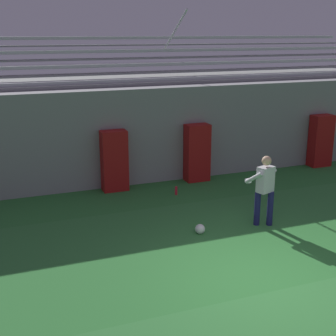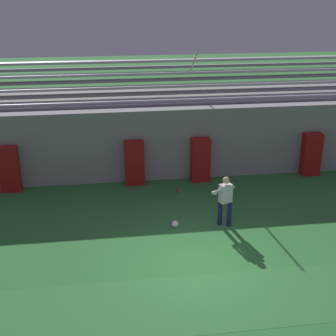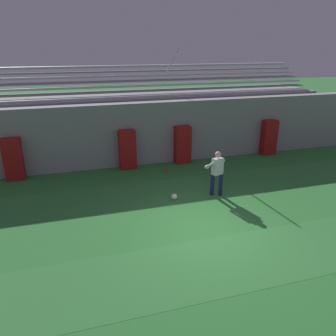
{
  "view_description": "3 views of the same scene",
  "coord_description": "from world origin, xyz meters",
  "px_view_note": "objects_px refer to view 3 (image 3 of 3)",
  "views": [
    {
      "loc": [
        -4.37,
        -6.42,
        4.36
      ],
      "look_at": [
        -0.56,
        3.59,
        1.22
      ],
      "focal_mm": 50.0,
      "sensor_mm": 36.0,
      "label": 1
    },
    {
      "loc": [
        -2.29,
        -10.63,
        7.25
      ],
      "look_at": [
        -0.41,
        2.95,
        1.79
      ],
      "focal_mm": 50.0,
      "sensor_mm": 36.0,
      "label": 2
    },
    {
      "loc": [
        -3.46,
        -7.66,
        5.15
      ],
      "look_at": [
        -0.54,
        2.18,
        1.28
      ],
      "focal_mm": 35.0,
      "sensor_mm": 36.0,
      "label": 3
    }
  ],
  "objects_px": {
    "padding_pillar_far_right": "(269,137)",
    "soccer_ball": "(174,197)",
    "goalkeeper": "(217,171)",
    "padding_pillar_gate_right": "(183,145)",
    "water_bottle": "(166,170)",
    "padding_pillar_gate_left": "(128,150)",
    "padding_pillar_far_left": "(13,159)"
  },
  "relations": [
    {
      "from": "padding_pillar_far_right",
      "to": "padding_pillar_far_left",
      "type": "bearing_deg",
      "value": 180.0
    },
    {
      "from": "padding_pillar_far_left",
      "to": "water_bottle",
      "type": "height_order",
      "value": "padding_pillar_far_left"
    },
    {
      "from": "padding_pillar_gate_right",
      "to": "soccer_ball",
      "type": "distance_m",
      "value": 4.0
    },
    {
      "from": "soccer_ball",
      "to": "padding_pillar_far_right",
      "type": "bearing_deg",
      "value": 30.82
    },
    {
      "from": "padding_pillar_far_right",
      "to": "padding_pillar_gate_left",
      "type": "bearing_deg",
      "value": 180.0
    },
    {
      "from": "padding_pillar_far_left",
      "to": "padding_pillar_gate_left",
      "type": "bearing_deg",
      "value": 0.0
    },
    {
      "from": "padding_pillar_far_left",
      "to": "water_bottle",
      "type": "bearing_deg",
      "value": -9.46
    },
    {
      "from": "padding_pillar_gate_left",
      "to": "padding_pillar_gate_right",
      "type": "xyz_separation_m",
      "value": [
        2.55,
        0.0,
        0.0
      ]
    },
    {
      "from": "padding_pillar_gate_left",
      "to": "padding_pillar_gate_right",
      "type": "distance_m",
      "value": 2.55
    },
    {
      "from": "soccer_ball",
      "to": "goalkeeper",
      "type": "bearing_deg",
      "value": -2.18
    },
    {
      "from": "padding_pillar_gate_left",
      "to": "soccer_ball",
      "type": "distance_m",
      "value": 3.82
    },
    {
      "from": "soccer_ball",
      "to": "water_bottle",
      "type": "bearing_deg",
      "value": 79.87
    },
    {
      "from": "padding_pillar_far_right",
      "to": "water_bottle",
      "type": "distance_m",
      "value": 5.73
    },
    {
      "from": "padding_pillar_gate_left",
      "to": "goalkeeper",
      "type": "distance_m",
      "value": 4.49
    },
    {
      "from": "padding_pillar_gate_right",
      "to": "soccer_ball",
      "type": "xyz_separation_m",
      "value": [
        -1.54,
        -3.61,
        -0.75
      ]
    },
    {
      "from": "padding_pillar_gate_left",
      "to": "goalkeeper",
      "type": "xyz_separation_m",
      "value": [
        2.58,
        -3.67,
        0.09
      ]
    },
    {
      "from": "goalkeeper",
      "to": "water_bottle",
      "type": "distance_m",
      "value": 3.0
    },
    {
      "from": "padding_pillar_far_right",
      "to": "water_bottle",
      "type": "xyz_separation_m",
      "value": [
        -5.59,
        -1.01,
        -0.74
      ]
    },
    {
      "from": "padding_pillar_far_right",
      "to": "goalkeeper",
      "type": "xyz_separation_m",
      "value": [
        -4.48,
        -3.67,
        0.09
      ]
    },
    {
      "from": "padding_pillar_far_left",
      "to": "padding_pillar_far_right",
      "type": "distance_m",
      "value": 11.67
    },
    {
      "from": "padding_pillar_gate_left",
      "to": "padding_pillar_far_left",
      "type": "xyz_separation_m",
      "value": [
        -4.61,
        0.0,
        0.0
      ]
    },
    {
      "from": "water_bottle",
      "to": "goalkeeper",
      "type": "bearing_deg",
      "value": -67.28
    },
    {
      "from": "water_bottle",
      "to": "padding_pillar_gate_right",
      "type": "bearing_deg",
      "value": 43.28
    },
    {
      "from": "soccer_ball",
      "to": "water_bottle",
      "type": "height_order",
      "value": "water_bottle"
    },
    {
      "from": "padding_pillar_far_left",
      "to": "soccer_ball",
      "type": "distance_m",
      "value": 6.72
    },
    {
      "from": "padding_pillar_gate_left",
      "to": "water_bottle",
      "type": "height_order",
      "value": "padding_pillar_gate_left"
    },
    {
      "from": "padding_pillar_gate_right",
      "to": "padding_pillar_far_right",
      "type": "distance_m",
      "value": 4.51
    },
    {
      "from": "padding_pillar_gate_right",
      "to": "padding_pillar_far_left",
      "type": "relative_size",
      "value": 1.0
    },
    {
      "from": "padding_pillar_gate_right",
      "to": "padding_pillar_far_right",
      "type": "xyz_separation_m",
      "value": [
        4.51,
        0.0,
        0.0
      ]
    },
    {
      "from": "padding_pillar_far_right",
      "to": "soccer_ball",
      "type": "distance_m",
      "value": 7.09
    },
    {
      "from": "goalkeeper",
      "to": "soccer_ball",
      "type": "height_order",
      "value": "goalkeeper"
    },
    {
      "from": "padding_pillar_gate_left",
      "to": "water_bottle",
      "type": "bearing_deg",
      "value": -34.55
    }
  ]
}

